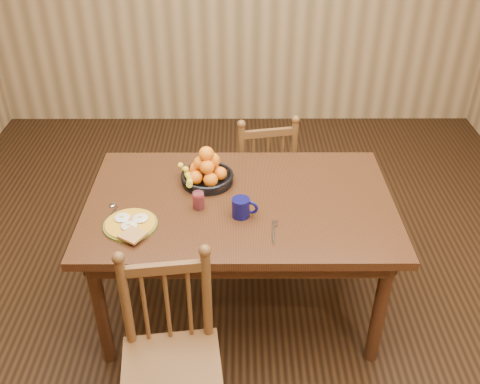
{
  "coord_description": "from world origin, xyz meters",
  "views": [
    {
      "loc": [
        -0.01,
        -2.29,
        2.34
      ],
      "look_at": [
        0.0,
        0.0,
        0.8
      ],
      "focal_mm": 40.0,
      "sensor_mm": 36.0,
      "label": 1
    }
  ],
  "objects_px": {
    "breakfast_plate": "(131,224)",
    "fruit_bowl": "(206,172)",
    "dining_table": "(240,213)",
    "chair_far": "(262,175)",
    "coffee_mug": "(242,207)",
    "chair_near": "(171,361)"
  },
  "relations": [
    {
      "from": "dining_table",
      "to": "chair_far",
      "type": "height_order",
      "value": "chair_far"
    },
    {
      "from": "dining_table",
      "to": "chair_near",
      "type": "bearing_deg",
      "value": -110.76
    },
    {
      "from": "breakfast_plate",
      "to": "fruit_bowl",
      "type": "height_order",
      "value": "fruit_bowl"
    },
    {
      "from": "coffee_mug",
      "to": "dining_table",
      "type": "bearing_deg",
      "value": 93.31
    },
    {
      "from": "chair_far",
      "to": "fruit_bowl",
      "type": "bearing_deg",
      "value": 49.15
    },
    {
      "from": "coffee_mug",
      "to": "fruit_bowl",
      "type": "bearing_deg",
      "value": 121.65
    },
    {
      "from": "chair_far",
      "to": "fruit_bowl",
      "type": "distance_m",
      "value": 0.76
    },
    {
      "from": "dining_table",
      "to": "breakfast_plate",
      "type": "relative_size",
      "value": 5.21
    },
    {
      "from": "chair_far",
      "to": "breakfast_plate",
      "type": "xyz_separation_m",
      "value": [
        -0.68,
        -0.96,
        0.32
      ]
    },
    {
      "from": "chair_far",
      "to": "chair_near",
      "type": "xyz_separation_m",
      "value": [
        -0.45,
        -1.53,
        0.01
      ]
    },
    {
      "from": "dining_table",
      "to": "fruit_bowl",
      "type": "height_order",
      "value": "fruit_bowl"
    },
    {
      "from": "dining_table",
      "to": "chair_far",
      "type": "distance_m",
      "value": 0.79
    },
    {
      "from": "coffee_mug",
      "to": "fruit_bowl",
      "type": "height_order",
      "value": "fruit_bowl"
    },
    {
      "from": "breakfast_plate",
      "to": "chair_far",
      "type": "bearing_deg",
      "value": 54.72
    },
    {
      "from": "dining_table",
      "to": "coffee_mug",
      "type": "distance_m",
      "value": 0.19
    },
    {
      "from": "dining_table",
      "to": "breakfast_plate",
      "type": "xyz_separation_m",
      "value": [
        -0.53,
        -0.22,
        0.1
      ]
    },
    {
      "from": "chair_near",
      "to": "fruit_bowl",
      "type": "relative_size",
      "value": 2.88
    },
    {
      "from": "chair_far",
      "to": "fruit_bowl",
      "type": "relative_size",
      "value": 2.79
    },
    {
      "from": "breakfast_plate",
      "to": "coffee_mug",
      "type": "height_order",
      "value": "coffee_mug"
    },
    {
      "from": "chair_near",
      "to": "dining_table",
      "type": "bearing_deg",
      "value": 62.11
    },
    {
      "from": "dining_table",
      "to": "fruit_bowl",
      "type": "xyz_separation_m",
      "value": [
        -0.18,
        0.17,
        0.15
      ]
    },
    {
      "from": "breakfast_plate",
      "to": "fruit_bowl",
      "type": "bearing_deg",
      "value": 48.59
    }
  ]
}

